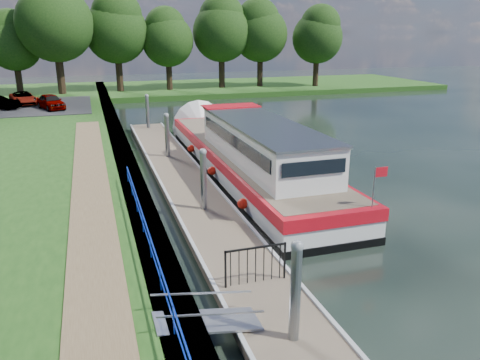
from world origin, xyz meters
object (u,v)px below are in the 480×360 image
object	(u,v)px
pontoon	(183,182)
car_d	(23,98)
car_a	(51,102)
barge	(243,153)

from	to	relation	value
pontoon	car_d	xyz separation A→B (m)	(-10.01, 26.15, 1.26)
pontoon	car_a	xyz separation A→B (m)	(-7.36, 22.52, 1.32)
pontoon	barge	bearing A→B (deg)	20.35
car_a	car_d	world-z (taller)	car_a
barge	car_a	xyz separation A→B (m)	(-10.96, 21.18, 0.41)
barge	car_d	size ratio (longest dim) A/B	4.87
pontoon	barge	world-z (taller)	barge
pontoon	car_a	bearing A→B (deg)	108.11
barge	car_d	distance (m)	28.30
pontoon	car_a	size ratio (longest dim) A/B	7.67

